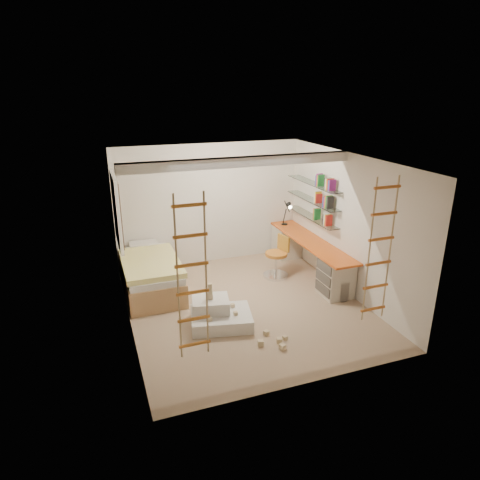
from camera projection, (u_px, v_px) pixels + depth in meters
name	position (u px, v px, depth m)	size (l,w,h in m)	color
floor	(246.00, 306.00, 7.63)	(4.50, 4.50, 0.00)	tan
ceiling_beam	(240.00, 162.00, 7.04)	(4.00, 0.18, 0.16)	white
window_frame	(116.00, 211.00, 7.81)	(0.06, 1.15, 1.35)	white
window_blind	(119.00, 211.00, 7.82)	(0.02, 1.00, 1.20)	#4C2D1E
rope_ladder_left	(192.00, 279.00, 5.14)	(0.41, 0.04, 2.13)	#C17820
rope_ladder_right	(380.00, 251.00, 6.00)	(0.41, 0.04, 2.13)	#C26521
waste_bin	(341.00, 290.00, 7.83)	(0.29, 0.29, 0.36)	white
desk	(309.00, 256.00, 8.80)	(0.56, 2.80, 0.75)	orange
shelves	(312.00, 200.00, 8.72)	(0.25, 1.80, 0.71)	white
bed	(151.00, 274.00, 8.13)	(1.02, 2.00, 0.69)	#AD7F51
task_lamp	(288.00, 210.00, 9.39)	(0.14, 0.36, 0.57)	black
swivel_chair	(277.00, 262.00, 8.71)	(0.62, 0.62, 0.86)	#C17125
play_platform	(218.00, 315.00, 7.00)	(1.11, 0.94, 0.43)	silver
toy_blocks	(242.00, 319.00, 6.74)	(1.10, 1.20, 0.70)	#CCB284
books	(313.00, 193.00, 8.66)	(0.14, 0.70, 0.92)	red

